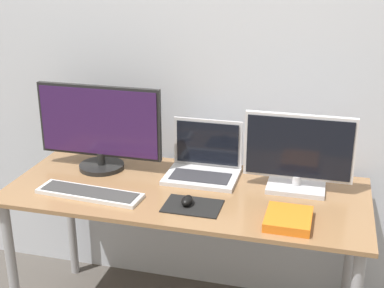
{
  "coord_description": "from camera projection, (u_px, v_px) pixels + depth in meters",
  "views": [
    {
      "loc": [
        0.55,
        -1.64,
        1.66
      ],
      "look_at": [
        0.01,
        0.38,
        0.89
      ],
      "focal_mm": 50.0,
      "sensor_mm": 36.0,
      "label": 1
    }
  ],
  "objects": [
    {
      "name": "monitor_left",
      "position": [
        99.0,
        128.0,
        2.4
      ],
      "size": [
        0.58,
        0.2,
        0.39
      ],
      "color": "black",
      "rests_on": "desk"
    },
    {
      "name": "mouse",
      "position": [
        187.0,
        201.0,
        2.1
      ],
      "size": [
        0.04,
        0.07,
        0.04
      ],
      "color": "black",
      "rests_on": "mousepad"
    },
    {
      "name": "wall_back",
      "position": [
        209.0,
        43.0,
        2.41
      ],
      "size": [
        7.0,
        0.05,
        2.5
      ],
      "color": "silver",
      "rests_on": "ground_plane"
    },
    {
      "name": "monitor_right",
      "position": [
        298.0,
        155.0,
        2.2
      ],
      "size": [
        0.45,
        0.17,
        0.33
      ],
      "color": "silver",
      "rests_on": "desk"
    },
    {
      "name": "desk",
      "position": [
        186.0,
        208.0,
        2.28
      ],
      "size": [
        1.51,
        0.64,
        0.7
      ],
      "color": "olive",
      "rests_on": "ground_plane"
    },
    {
      "name": "keyboard",
      "position": [
        90.0,
        193.0,
        2.19
      ],
      "size": [
        0.45,
        0.15,
        0.02
      ],
      "color": "silver",
      "rests_on": "desk"
    },
    {
      "name": "laptop",
      "position": [
        204.0,
        163.0,
        2.37
      ],
      "size": [
        0.31,
        0.23,
        0.24
      ],
      "color": "silver",
      "rests_on": "desk"
    },
    {
      "name": "book",
      "position": [
        288.0,
        219.0,
        1.97
      ],
      "size": [
        0.17,
        0.2,
        0.03
      ],
      "color": "orange",
      "rests_on": "desk"
    },
    {
      "name": "mousepad",
      "position": [
        193.0,
        206.0,
        2.1
      ],
      "size": [
        0.22,
        0.16,
        0.0
      ],
      "color": "black",
      "rests_on": "desk"
    }
  ]
}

